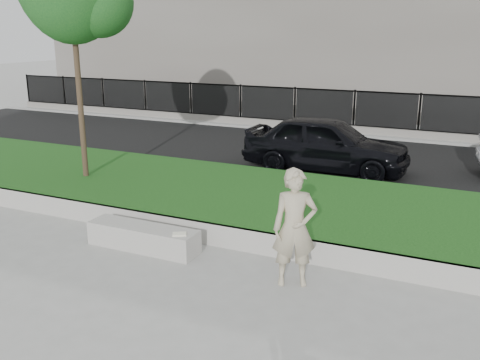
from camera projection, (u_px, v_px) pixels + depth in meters
The scene contains 10 objects.
ground at pixel (206, 273), 8.28m from camera, with size 90.00×90.00×0.00m, color gray.
grass_bank at pixel (276, 205), 10.84m from camera, with size 34.00×4.00×0.40m, color black.
grass_kerb at pixel (235, 238), 9.14m from camera, with size 34.00×0.08×0.40m, color #A3A099.
street at pixel (344, 157), 15.69m from camera, with size 34.00×7.00×0.04m, color black.
far_pavement at pixel (375, 130), 19.60m from camera, with size 34.00×3.00×0.12m, color gray.
iron_fence at pixel (371, 122), 18.60m from camera, with size 32.00×0.30×1.50m.
stone_bench at pixel (143, 237), 9.16m from camera, with size 2.01×0.50×0.41m, color #A3A099.
man at pixel (295, 228), 7.72m from camera, with size 0.64×0.42×1.76m, color #B4A88A.
book at pixel (179, 234), 8.72m from camera, with size 0.22×0.16×0.03m, color white.
car_dark at pixel (326, 144), 13.93m from camera, with size 1.72×4.28×1.46m, color black.
Camera 1 is at (3.69, -6.64, 3.65)m, focal length 40.00 mm.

